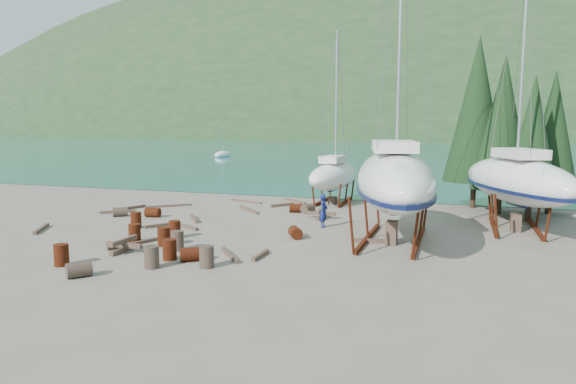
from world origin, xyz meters
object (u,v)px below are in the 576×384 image
(large_sailboat_near, at_px, (394,179))
(small_sailboat_shore, at_px, (334,175))
(large_sailboat_far, at_px, (517,180))
(worker, at_px, (324,211))

(large_sailboat_near, distance_m, small_sailboat_shore, 12.57)
(small_sailboat_shore, bearing_deg, large_sailboat_near, -56.44)
(large_sailboat_far, relative_size, small_sailboat_shore, 1.35)
(large_sailboat_far, distance_m, worker, 10.50)
(small_sailboat_shore, relative_size, worker, 6.60)
(large_sailboat_far, height_order, worker, large_sailboat_far)
(large_sailboat_near, relative_size, worker, 10.17)
(large_sailboat_near, height_order, worker, large_sailboat_near)
(large_sailboat_near, distance_m, worker, 5.12)
(large_sailboat_near, xyz_separation_m, large_sailboat_far, (5.90, 5.02, -0.34))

